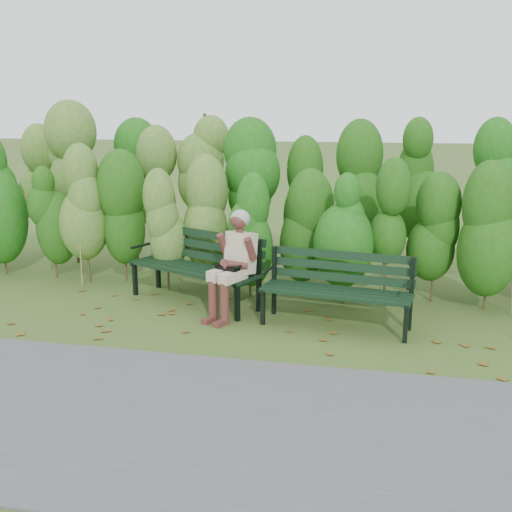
# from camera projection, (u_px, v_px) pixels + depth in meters

# --- Properties ---
(ground) EXTENTS (80.00, 80.00, 0.00)m
(ground) POSITION_uv_depth(u_px,v_px,m) (250.00, 327.00, 6.84)
(ground) COLOR #475625
(footpath) EXTENTS (60.00, 2.50, 0.01)m
(footpath) POSITION_uv_depth(u_px,v_px,m) (189.00, 422.00, 4.75)
(footpath) COLOR #474749
(footpath) RESTS_ON ground
(hedge_band) EXTENTS (11.04, 1.67, 2.42)m
(hedge_band) POSITION_uv_depth(u_px,v_px,m) (279.00, 195.00, 8.30)
(hedge_band) COLOR #47381E
(hedge_band) RESTS_ON ground
(leaf_litter) EXTENTS (6.05, 2.26, 0.01)m
(leaf_litter) POSITION_uv_depth(u_px,v_px,m) (219.00, 326.00, 6.84)
(leaf_litter) COLOR brown
(leaf_litter) RESTS_ON ground
(bench_left) EXTENTS (1.89, 1.27, 0.90)m
(bench_left) POSITION_uv_depth(u_px,v_px,m) (199.00, 261.00, 7.64)
(bench_left) COLOR black
(bench_left) RESTS_ON ground
(bench_right) EXTENTS (1.74, 0.78, 0.84)m
(bench_right) POSITION_uv_depth(u_px,v_px,m) (338.00, 283.00, 6.79)
(bench_right) COLOR black
(bench_right) RESTS_ON ground
(seated_woman) EXTENTS (0.60, 0.78, 1.27)m
(seated_woman) POSITION_uv_depth(u_px,v_px,m) (234.00, 257.00, 7.04)
(seated_woman) COLOR #C7AC93
(seated_woman) RESTS_ON ground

